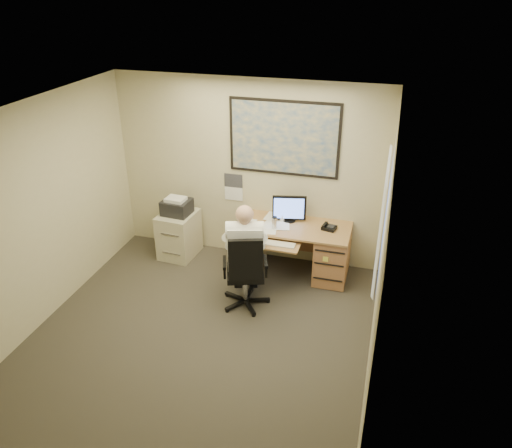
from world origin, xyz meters
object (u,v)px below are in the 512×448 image
(desk, at_px, (316,247))
(filing_cabinet, at_px, (179,230))
(person, at_px, (246,256))
(office_chair, at_px, (243,285))

(desk, distance_m, filing_cabinet, 2.11)
(person, bearing_deg, filing_cabinet, 129.52)
(filing_cabinet, relative_size, person, 0.69)
(office_chair, relative_size, person, 0.77)
(filing_cabinet, bearing_deg, office_chair, -32.46)
(desk, relative_size, person, 1.13)
(person, bearing_deg, office_chair, -118.13)
(desk, bearing_deg, filing_cabinet, -179.80)
(desk, xyz_separation_m, filing_cabinet, (-2.11, -0.01, -0.02))
(office_chair, xyz_separation_m, person, (0.02, 0.08, 0.39))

